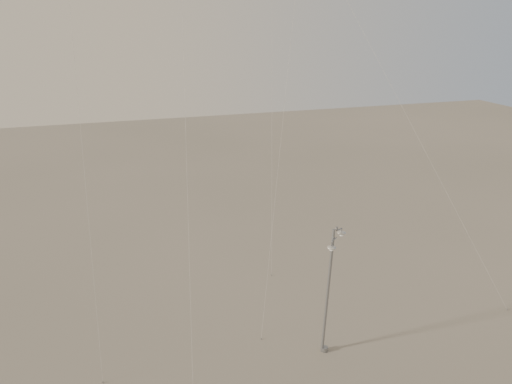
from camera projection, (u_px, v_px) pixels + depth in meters
name	position (u px, v px, depth m)	size (l,w,h in m)	color
ground	(321.00, 369.00, 30.20)	(160.00, 160.00, 0.00)	gray
street_lamp	(329.00, 288.00, 30.27)	(1.44, 1.12, 8.58)	gray
kite_1	(294.00, 10.00, 31.78)	(5.03, 6.95, 26.08)	#2A2723
kite_3	(185.00, 92.00, 28.03)	(2.42, 10.30, 22.74)	maroon
kite_4	(366.00, 38.00, 36.53)	(10.39, 13.52, 25.30)	#2A2723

